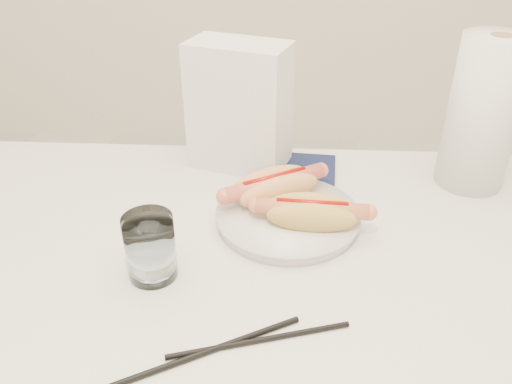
# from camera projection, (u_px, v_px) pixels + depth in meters

# --- Properties ---
(table) EXTENTS (1.20, 0.80, 0.75)m
(table) POSITION_uv_depth(u_px,v_px,m) (251.00, 305.00, 0.76)
(table) COLOR silver
(table) RESTS_ON ground
(plate) EXTENTS (0.27, 0.27, 0.02)m
(plate) POSITION_uv_depth(u_px,v_px,m) (288.00, 219.00, 0.83)
(plate) COLOR silver
(plate) RESTS_ON table
(hotdog_left) EXTENTS (0.17, 0.14, 0.05)m
(hotdog_left) POSITION_uv_depth(u_px,v_px,m) (274.00, 187.00, 0.86)
(hotdog_left) COLOR #EFA45F
(hotdog_left) RESTS_ON plate
(hotdog_right) EXTENTS (0.17, 0.08, 0.05)m
(hotdog_right) POSITION_uv_depth(u_px,v_px,m) (312.00, 213.00, 0.79)
(hotdog_right) COLOR tan
(hotdog_right) RESTS_ON plate
(water_glass) EXTENTS (0.07, 0.07, 0.10)m
(water_glass) POSITION_uv_depth(u_px,v_px,m) (150.00, 247.00, 0.71)
(water_glass) COLOR white
(water_glass) RESTS_ON table
(chopstick_near) EXTENTS (0.22, 0.12, 0.01)m
(chopstick_near) POSITION_uv_depth(u_px,v_px,m) (207.00, 352.00, 0.61)
(chopstick_near) COLOR black
(chopstick_near) RESTS_ON table
(chopstick_far) EXTENTS (0.22, 0.07, 0.01)m
(chopstick_far) POSITION_uv_depth(u_px,v_px,m) (260.00, 340.00, 0.62)
(chopstick_far) COLOR black
(chopstick_far) RESTS_ON table
(napkin_box) EXTENTS (0.20, 0.15, 0.24)m
(napkin_box) POSITION_uv_depth(u_px,v_px,m) (239.00, 107.00, 0.95)
(napkin_box) COLOR silver
(napkin_box) RESTS_ON table
(navy_napkin) EXTENTS (0.16, 0.16, 0.01)m
(navy_napkin) POSITION_uv_depth(u_px,v_px,m) (295.00, 172.00, 0.98)
(navy_napkin) COLOR #121939
(navy_napkin) RESTS_ON table
(paper_towel_roll) EXTENTS (0.15, 0.15, 0.27)m
(paper_towel_roll) POSITION_uv_depth(u_px,v_px,m) (483.00, 114.00, 0.88)
(paper_towel_roll) COLOR silver
(paper_towel_roll) RESTS_ON table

